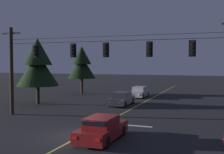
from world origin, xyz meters
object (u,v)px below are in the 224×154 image
traffic_light_left_inner (73,50)px  tree_verge_far (82,64)px  traffic_light_rightmost (192,48)px  traffic_light_leftmost (35,51)px  traffic_light_right_inner (149,49)px  traffic_light_centre (105,50)px  car_waiting_near_lane (102,129)px  tree_verge_near (38,64)px  car_oncoming_lead (121,99)px  car_oncoming_trailing (139,92)px

traffic_light_left_inner → tree_verge_far: tree_verge_far is taller
traffic_light_left_inner → traffic_light_rightmost: bearing=0.0°
traffic_light_rightmost → traffic_light_left_inner: bearing=180.0°
traffic_light_leftmost → traffic_light_right_inner: (9.64, 0.00, 0.00)m
traffic_light_centre → car_waiting_near_lane: size_ratio=0.28×
car_waiting_near_lane → traffic_light_right_inner: bearing=71.7°
traffic_light_left_inner → tree_verge_near: 9.83m
traffic_light_left_inner → traffic_light_rightmost: 9.10m
traffic_light_left_inner → tree_verge_far: bearing=114.3°
car_oncoming_lead → tree_verge_far: 12.74m
traffic_light_right_inner → traffic_light_leftmost: bearing=180.0°
traffic_light_rightmost → car_oncoming_lead: size_ratio=0.28×
car_oncoming_lead → car_oncoming_trailing: bearing=90.2°
traffic_light_leftmost → traffic_light_right_inner: 9.64m
traffic_light_leftmost → car_oncoming_lead: (4.72, 8.56, -4.82)m
tree_verge_far → traffic_light_centre: bearing=-58.4°
traffic_light_right_inner → tree_verge_far: tree_verge_far is taller
car_waiting_near_lane → tree_verge_far: 25.27m
car_oncoming_lead → traffic_light_left_inner: bearing=-98.1°
traffic_light_left_inner → traffic_light_centre: 2.78m
traffic_light_leftmost → car_oncoming_lead: 10.91m
car_oncoming_lead → traffic_light_rightmost: bearing=-47.4°
traffic_light_centre → car_waiting_near_lane: (1.73, -4.90, -4.82)m
traffic_light_centre → car_oncoming_lead: (-1.57, 8.56, -4.82)m
car_oncoming_lead → tree_verge_near: bearing=-164.7°
traffic_light_rightmost → tree_verge_far: (-16.74, 16.95, -1.12)m
car_oncoming_lead → car_waiting_near_lane: bearing=-76.2°
traffic_light_rightmost → car_oncoming_trailing: bearing=116.2°
car_oncoming_trailing → traffic_light_left_inner: bearing=-94.2°
traffic_light_rightmost → car_oncoming_trailing: size_ratio=0.28×
tree_verge_far → traffic_light_right_inner: bearing=-50.9°
traffic_light_left_inner → car_oncoming_trailing: 16.85m
traffic_light_rightmost → tree_verge_far: size_ratio=0.18×
traffic_light_leftmost → traffic_light_centre: same height
car_waiting_near_lane → tree_verge_far: (-12.15, 21.84, 3.70)m
car_waiting_near_lane → tree_verge_far: tree_verge_far is taller
car_oncoming_trailing → car_oncoming_lead: bearing=-89.8°
car_oncoming_trailing → tree_verge_far: (-8.83, 0.84, 3.70)m
traffic_light_right_inner → car_waiting_near_lane: (-1.62, -4.90, -4.82)m
traffic_light_leftmost → tree_verge_near: 7.46m
car_oncoming_trailing → traffic_light_rightmost: bearing=-63.8°
traffic_light_centre → car_oncoming_lead: traffic_light_centre is taller
car_oncoming_trailing → tree_verge_near: size_ratio=0.61×
traffic_light_left_inner → tree_verge_far: 18.62m
traffic_light_left_inner → car_oncoming_lead: traffic_light_left_inner is taller
traffic_light_centre → car_oncoming_trailing: bearing=95.6°
traffic_light_left_inner → car_waiting_near_lane: (4.51, -4.90, -4.82)m
car_waiting_near_lane → car_oncoming_trailing: same height
car_oncoming_trailing → tree_verge_far: 9.61m
traffic_light_right_inner → tree_verge_far: bearing=129.1°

